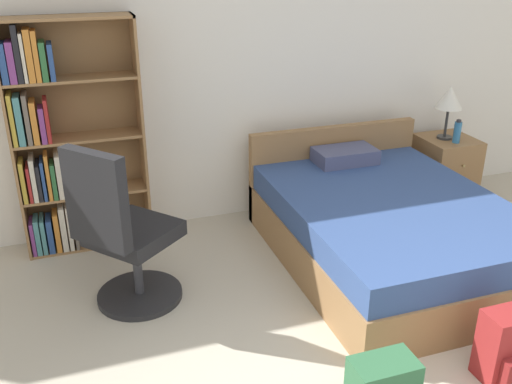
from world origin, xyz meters
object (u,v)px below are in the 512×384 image
(office_chair, at_px, (123,237))
(table_lamp, at_px, (450,99))
(bed, at_px, (385,226))
(nightstand, at_px, (444,169))
(bookshelf, at_px, (60,141))
(water_bottle, at_px, (457,132))
(backpack_red, at_px, (508,347))

(office_chair, relative_size, table_lamp, 2.40)
(bed, relative_size, table_lamp, 4.31)
(office_chair, bearing_deg, nightstand, 15.01)
(bookshelf, distance_m, office_chair, 1.07)
(bookshelf, bearing_deg, water_bottle, -4.82)
(bed, distance_m, backpack_red, 1.35)
(office_chair, distance_m, nightstand, 3.09)
(nightstand, distance_m, water_bottle, 0.41)
(bed, xyz_separation_m, water_bottle, (1.07, 0.68, 0.41))
(bookshelf, relative_size, bed, 0.86)
(bookshelf, distance_m, water_bottle, 3.29)
(bookshelf, distance_m, table_lamp, 3.25)
(office_chair, bearing_deg, bookshelf, 107.90)
(office_chair, height_order, backpack_red, office_chair)
(bed, height_order, backpack_red, bed)
(bookshelf, bearing_deg, nightstand, -2.73)
(bed, height_order, water_bottle, water_bottle)
(office_chair, bearing_deg, bed, -0.04)
(backpack_red, bearing_deg, bed, 88.34)
(bookshelf, distance_m, nightstand, 3.34)
(table_lamp, height_order, water_bottle, table_lamp)
(bookshelf, xyz_separation_m, office_chair, (0.31, -0.96, -0.36))
(office_chair, xyz_separation_m, table_lamp, (2.94, 0.81, 0.44))
(nightstand, bearing_deg, bookshelf, 177.27)
(bookshelf, relative_size, nightstand, 2.98)
(bed, relative_size, water_bottle, 9.78)
(water_bottle, bearing_deg, backpack_red, -118.69)
(office_chair, relative_size, water_bottle, 5.45)
(bookshelf, height_order, nightstand, bookshelf)
(nightstand, height_order, table_lamp, table_lamp)
(bed, bearing_deg, backpack_red, -91.66)
(backpack_red, bearing_deg, water_bottle, 61.31)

